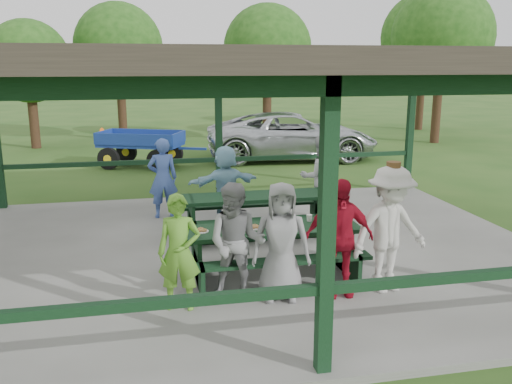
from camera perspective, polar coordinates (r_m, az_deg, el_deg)
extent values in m
plane|color=#254B17|center=(9.32, -0.54, -6.63)|extent=(90.00, 90.00, 0.00)
cube|color=slate|center=(9.31, -0.54, -6.34)|extent=(10.00, 8.00, 0.10)
cube|color=black|center=(5.33, 7.43, -4.14)|extent=(0.15, 0.15, 3.00)
cube|color=black|center=(12.61, -3.94, 6.12)|extent=(0.15, 0.15, 3.00)
cube|color=black|center=(14.08, 15.92, 6.41)|extent=(0.15, 0.15, 3.00)
cube|color=black|center=(5.32, -18.62, -11.73)|extent=(4.65, 0.10, 0.10)
cube|color=black|center=(12.61, -14.78, 2.94)|extent=(4.65, 0.10, 0.10)
cube|color=black|center=(13.24, 6.47, 3.79)|extent=(4.65, 0.10, 0.10)
cube|color=black|center=(5.09, 7.91, 11.07)|extent=(9.80, 0.15, 0.20)
cube|color=black|center=(12.51, -4.04, 12.49)|extent=(9.80, 0.15, 0.20)
cube|color=#2C2620|center=(8.76, -0.58, 13.57)|extent=(10.60, 8.60, 0.24)
cube|color=black|center=(7.97, 1.75, -3.94)|extent=(2.58, 0.75, 0.06)
cube|color=black|center=(7.56, 2.72, -7.31)|extent=(2.58, 0.28, 0.05)
cube|color=black|center=(8.57, 0.87, -4.74)|extent=(2.58, 0.28, 0.05)
cube|color=black|center=(7.91, -6.16, -6.80)|extent=(0.06, 0.70, 0.75)
cube|color=black|center=(8.39, 9.15, -5.68)|extent=(0.06, 0.70, 0.75)
cube|color=black|center=(7.96, -6.13, -7.81)|extent=(0.06, 1.39, 0.45)
cube|color=black|center=(8.44, 9.12, -6.64)|extent=(0.06, 1.39, 0.45)
cube|color=black|center=(9.89, 0.30, -0.48)|extent=(2.82, 0.75, 0.06)
cube|color=black|center=(9.45, 1.00, -3.01)|extent=(2.82, 0.28, 0.05)
cube|color=black|center=(10.49, -0.33, -1.33)|extent=(2.82, 0.28, 0.05)
cube|color=black|center=(9.81, -6.75, -2.78)|extent=(0.06, 0.70, 0.75)
cube|color=black|center=(10.30, 7.01, -2.00)|extent=(0.06, 0.70, 0.75)
cube|color=black|center=(9.85, -6.72, -3.62)|extent=(0.06, 1.39, 0.45)
cube|color=black|center=(10.34, 6.98, -2.80)|extent=(0.06, 1.39, 0.45)
cylinder|color=white|center=(7.79, -5.82, -4.14)|extent=(0.22, 0.22, 0.01)
torus|color=#9F6838|center=(7.76, -6.10, -4.05)|extent=(0.10, 0.10, 0.03)
torus|color=#9F6838|center=(7.77, -5.51, -4.01)|extent=(0.10, 0.10, 0.03)
torus|color=#9F6838|center=(7.83, -5.85, -3.89)|extent=(0.10, 0.10, 0.03)
cylinder|color=white|center=(7.90, -0.06, -3.81)|extent=(0.22, 0.22, 0.01)
torus|color=#9F6838|center=(7.87, -0.31, -3.71)|extent=(0.10, 0.10, 0.03)
torus|color=#9F6838|center=(7.89, 0.26, -3.68)|extent=(0.10, 0.10, 0.03)
torus|color=#9F6838|center=(7.94, -0.12, -3.56)|extent=(0.10, 0.10, 0.03)
cylinder|color=white|center=(8.04, 4.00, -3.55)|extent=(0.22, 0.22, 0.01)
torus|color=#9F6838|center=(8.00, 3.77, -3.46)|extent=(0.10, 0.10, 0.03)
torus|color=#9F6838|center=(8.02, 4.32, -3.42)|extent=(0.10, 0.10, 0.03)
torus|color=#9F6838|center=(8.07, 3.92, -3.31)|extent=(0.10, 0.10, 0.03)
cylinder|color=white|center=(8.27, 9.20, -3.19)|extent=(0.22, 0.22, 0.01)
torus|color=#9F6838|center=(8.24, 9.00, -3.10)|extent=(0.10, 0.10, 0.03)
torus|color=#9F6838|center=(8.26, 9.52, -3.06)|extent=(0.10, 0.10, 0.03)
torus|color=#9F6838|center=(8.31, 9.10, -2.96)|extent=(0.10, 0.10, 0.03)
cylinder|color=#381E0F|center=(7.64, -3.22, -4.09)|extent=(0.06, 0.06, 0.10)
cylinder|color=#381E0F|center=(7.69, -0.88, -3.95)|extent=(0.06, 0.06, 0.10)
cylinder|color=#381E0F|center=(7.77, 1.74, -3.79)|extent=(0.06, 0.06, 0.10)
cylinder|color=#381E0F|center=(7.85, 4.10, -3.63)|extent=(0.06, 0.06, 0.10)
cylinder|color=#381E0F|center=(8.08, 9.29, -3.27)|extent=(0.06, 0.06, 0.10)
cone|color=white|center=(8.12, 1.19, -3.01)|extent=(0.09, 0.09, 0.10)
cone|color=white|center=(8.14, 1.80, -2.97)|extent=(0.09, 0.09, 0.10)
cone|color=white|center=(8.29, 5.63, -2.73)|extent=(0.09, 0.09, 0.10)
imported|color=#5C9D2B|center=(6.98, -8.09, -6.32)|extent=(0.61, 0.46, 1.51)
imported|color=gray|center=(7.11, -2.06, -5.40)|extent=(0.94, 0.84, 1.61)
imported|color=gray|center=(7.19, 2.66, -5.24)|extent=(0.86, 0.63, 1.60)
imported|color=#A30F23|center=(7.39, 8.72, -4.76)|extent=(0.98, 0.47, 1.62)
imported|color=beige|center=(7.63, 13.90, -3.85)|extent=(1.24, 0.85, 1.77)
cylinder|color=brown|center=(7.43, 14.26, 2.23)|extent=(0.37, 0.37, 0.02)
cylinder|color=brown|center=(7.42, 14.28, 2.69)|extent=(0.22, 0.22, 0.11)
imported|color=#8CC0D9|center=(10.62, -3.24, 0.78)|extent=(1.51, 0.77, 1.55)
imported|color=#415DAB|center=(11.16, -9.79, 1.46)|extent=(0.63, 0.44, 1.64)
imported|color=#9C9C9F|center=(11.04, 6.74, 1.57)|extent=(0.84, 0.66, 1.69)
imported|color=silver|center=(18.44, 3.82, 5.91)|extent=(5.94, 3.16, 1.59)
cube|color=navy|center=(17.45, -12.02, 4.95)|extent=(2.78, 2.11, 0.11)
cube|color=navy|center=(16.86, -12.87, 5.37)|extent=(2.32, 1.01, 0.36)
cube|color=navy|center=(17.99, -11.29, 5.94)|extent=(2.32, 1.01, 0.36)
cube|color=navy|center=(17.94, -15.74, 5.68)|extent=(0.53, 1.17, 0.36)
cube|color=navy|center=(16.98, -8.16, 5.63)|extent=(0.53, 1.17, 0.36)
cylinder|color=black|center=(17.24, -15.27, 3.41)|extent=(0.68, 0.41, 0.68)
cylinder|color=yellow|center=(17.24, -15.27, 3.41)|extent=(0.30, 0.28, 0.25)
cylinder|color=black|center=(18.43, -13.47, 4.13)|extent=(0.68, 0.41, 0.68)
cylinder|color=yellow|center=(18.43, -13.47, 4.13)|extent=(0.30, 0.28, 0.25)
cylinder|color=black|center=(16.60, -10.29, 3.30)|extent=(0.68, 0.41, 0.68)
cylinder|color=yellow|center=(16.60, -10.29, 3.30)|extent=(0.30, 0.28, 0.25)
cylinder|color=black|center=(17.84, -8.76, 4.05)|extent=(0.68, 0.41, 0.68)
cylinder|color=yellow|center=(17.84, -8.76, 4.05)|extent=(0.30, 0.28, 0.25)
cube|color=navy|center=(16.89, -6.70, 4.57)|extent=(0.85, 0.41, 0.07)
cone|color=#F2590C|center=(17.95, -15.88, 5.96)|extent=(0.15, 0.33, 0.36)
cylinder|color=#362015|center=(22.48, -22.37, 7.34)|extent=(0.36, 0.36, 2.40)
sphere|color=#1C4913|center=(22.39, -22.85, 12.59)|extent=(3.08, 3.08, 3.08)
cylinder|color=#362015|center=(23.65, -13.94, 8.70)|extent=(0.36, 0.36, 2.82)
sphere|color=#1C4913|center=(23.59, -14.28, 14.57)|extent=(3.60, 3.60, 3.60)
cylinder|color=#362015|center=(22.42, 1.17, 8.77)|extent=(0.36, 0.36, 2.76)
sphere|color=#1C4913|center=(22.35, 1.20, 14.84)|extent=(3.53, 3.53, 3.53)
cylinder|color=#362015|center=(23.41, 18.51, 8.72)|extent=(0.36, 0.36, 3.11)
sphere|color=#1C4913|center=(23.38, 19.01, 15.25)|extent=(3.98, 3.98, 3.98)
cylinder|color=#362015|center=(27.92, 16.94, 9.62)|extent=(0.36, 0.36, 3.23)
sphere|color=#1C4913|center=(27.90, 17.34, 15.32)|extent=(4.14, 4.14, 4.14)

